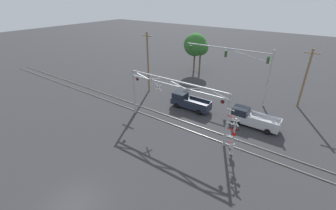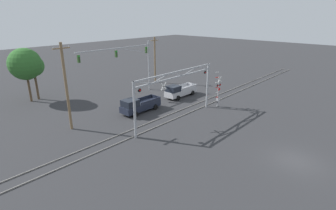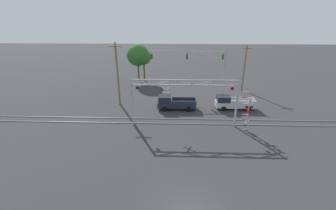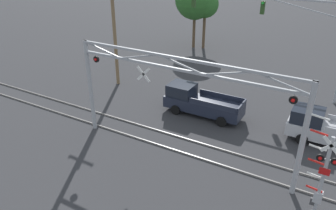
{
  "view_description": "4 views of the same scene",
  "coord_description": "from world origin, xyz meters",
  "px_view_note": "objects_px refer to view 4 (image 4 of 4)",
  "views": [
    {
      "loc": [
        12.73,
        -5.59,
        14.39
      ],
      "look_at": [
        -1.38,
        14.23,
        2.29
      ],
      "focal_mm": 24.0,
      "sensor_mm": 36.0,
      "label": 1
    },
    {
      "loc": [
        -22.02,
        -5.2,
        12.09
      ],
      "look_at": [
        -1.23,
        13.8,
        2.19
      ],
      "focal_mm": 28.0,
      "sensor_mm": 36.0,
      "label": 2
    },
    {
      "loc": [
        -1.04,
        -11.78,
        12.92
      ],
      "look_at": [
        -1.91,
        12.59,
        3.14
      ],
      "focal_mm": 24.0,
      "sensor_mm": 36.0,
      "label": 3
    },
    {
      "loc": [
        7.24,
        -0.36,
        11.12
      ],
      "look_at": [
        -0.74,
        13.63,
        3.08
      ],
      "focal_mm": 35.0,
      "sensor_mm": 36.0,
      "label": 4
    }
  ],
  "objects_px": {
    "crossing_gantry": "(180,91)",
    "traffic_signal_span": "(302,25)",
    "pickup_truck_following": "(331,130)",
    "background_tree_far_left_verge": "(205,5)",
    "utility_pole_left": "(114,28)",
    "pickup_truck_lead": "(199,102)",
    "crossing_signal_mast": "(321,179)"
  },
  "relations": [
    {
      "from": "pickup_truck_lead",
      "to": "utility_pole_left",
      "type": "relative_size",
      "value": 0.6
    },
    {
      "from": "traffic_signal_span",
      "to": "utility_pole_left",
      "type": "distance_m",
      "value": 14.49
    },
    {
      "from": "traffic_signal_span",
      "to": "pickup_truck_following",
      "type": "distance_m",
      "value": 8.65
    },
    {
      "from": "traffic_signal_span",
      "to": "background_tree_far_left_verge",
      "type": "xyz_separation_m",
      "value": [
        -11.48,
        8.36,
        -0.68
      ]
    },
    {
      "from": "traffic_signal_span",
      "to": "pickup_truck_lead",
      "type": "height_order",
      "value": "traffic_signal_span"
    },
    {
      "from": "crossing_signal_mast",
      "to": "traffic_signal_span",
      "type": "xyz_separation_m",
      "value": [
        -3.58,
        13.09,
        3.6
      ]
    },
    {
      "from": "pickup_truck_following",
      "to": "pickup_truck_lead",
      "type": "bearing_deg",
      "value": -177.45
    },
    {
      "from": "pickup_truck_lead",
      "to": "pickup_truck_following",
      "type": "xyz_separation_m",
      "value": [
        8.56,
        0.38,
        0.0
      ]
    },
    {
      "from": "background_tree_far_left_verge",
      "to": "pickup_truck_following",
      "type": "bearing_deg",
      "value": -44.5
    },
    {
      "from": "utility_pole_left",
      "to": "background_tree_far_left_verge",
      "type": "xyz_separation_m",
      "value": [
        2.04,
        13.52,
        0.09
      ]
    },
    {
      "from": "crossing_signal_mast",
      "to": "utility_pole_left",
      "type": "relative_size",
      "value": 0.53
    },
    {
      "from": "utility_pole_left",
      "to": "pickup_truck_following",
      "type": "bearing_deg",
      "value": -4.1
    },
    {
      "from": "pickup_truck_following",
      "to": "crossing_gantry",
      "type": "bearing_deg",
      "value": -142.44
    },
    {
      "from": "pickup_truck_following",
      "to": "utility_pole_left",
      "type": "relative_size",
      "value": 0.6
    },
    {
      "from": "crossing_signal_mast",
      "to": "utility_pole_left",
      "type": "distance_m",
      "value": 19.06
    },
    {
      "from": "traffic_signal_span",
      "to": "pickup_truck_following",
      "type": "height_order",
      "value": "traffic_signal_span"
    },
    {
      "from": "crossing_gantry",
      "to": "crossing_signal_mast",
      "type": "relative_size",
      "value": 2.61
    },
    {
      "from": "crossing_gantry",
      "to": "pickup_truck_following",
      "type": "height_order",
      "value": "crossing_gantry"
    },
    {
      "from": "crossing_gantry",
      "to": "crossing_signal_mast",
      "type": "bearing_deg",
      "value": -7.95
    },
    {
      "from": "crossing_signal_mast",
      "to": "pickup_truck_following",
      "type": "bearing_deg",
      "value": 90.51
    },
    {
      "from": "traffic_signal_span",
      "to": "pickup_truck_following",
      "type": "bearing_deg",
      "value": -61.13
    },
    {
      "from": "crossing_signal_mast",
      "to": "traffic_signal_span",
      "type": "bearing_deg",
      "value": 105.29
    },
    {
      "from": "crossing_gantry",
      "to": "pickup_truck_following",
      "type": "bearing_deg",
      "value": 37.56
    },
    {
      "from": "pickup_truck_following",
      "to": "background_tree_far_left_verge",
      "type": "height_order",
      "value": "background_tree_far_left_verge"
    },
    {
      "from": "crossing_gantry",
      "to": "pickup_truck_following",
      "type": "relative_size",
      "value": 2.28
    },
    {
      "from": "crossing_gantry",
      "to": "traffic_signal_span",
      "type": "distance_m",
      "value": 12.74
    },
    {
      "from": "crossing_gantry",
      "to": "background_tree_far_left_verge",
      "type": "bearing_deg",
      "value": 110.48
    },
    {
      "from": "traffic_signal_span",
      "to": "background_tree_far_left_verge",
      "type": "distance_m",
      "value": 14.22
    },
    {
      "from": "crossing_signal_mast",
      "to": "pickup_truck_following",
      "type": "xyz_separation_m",
      "value": [
        -0.06,
        6.71,
        -1.07
      ]
    },
    {
      "from": "crossing_gantry",
      "to": "traffic_signal_span",
      "type": "xyz_separation_m",
      "value": [
        3.86,
        12.05,
        1.51
      ]
    },
    {
      "from": "pickup_truck_following",
      "to": "utility_pole_left",
      "type": "xyz_separation_m",
      "value": [
        -17.04,
        1.22,
        3.9
      ]
    },
    {
      "from": "crossing_signal_mast",
      "to": "pickup_truck_lead",
      "type": "height_order",
      "value": "crossing_signal_mast"
    }
  ]
}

